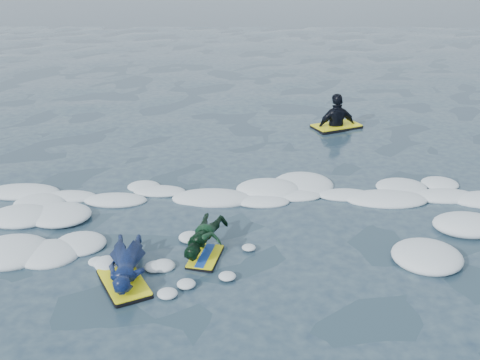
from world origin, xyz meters
name	(u,v)px	position (x,y,z in m)	size (l,w,h in m)	color
ground	(174,241)	(0.00, 0.00, 0.00)	(120.00, 120.00, 0.00)	#172238
foam_band	(181,211)	(0.00, 1.03, 0.00)	(12.00, 3.10, 0.30)	white
prone_woman_unit	(127,265)	(-0.51, -1.01, 0.18)	(0.88, 1.49, 0.35)	black
prone_child_unit	(206,240)	(0.50, -0.34, 0.21)	(0.82, 1.18, 0.42)	black
waiting_rider_unit	(336,129)	(3.15, 5.52, -0.01)	(1.27, 1.04, 1.68)	black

